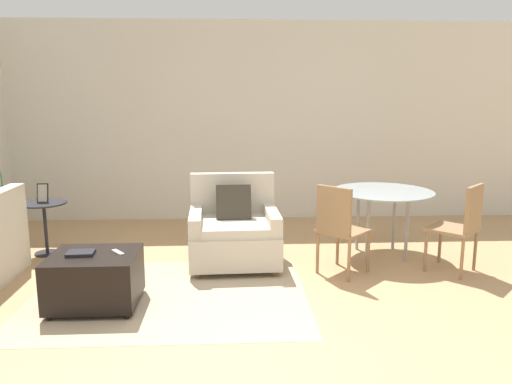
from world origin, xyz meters
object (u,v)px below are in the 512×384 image
Objects in this scene: potted_plant at (1,232)px; dining_chair_near_right at (462,223)px; armchair at (234,232)px; side_table at (45,218)px; dining_chair_near_left at (339,224)px; book_stack at (81,253)px; tv_remote_primary at (118,252)px; picture_frame at (43,193)px; dining_table at (383,198)px; ottoman at (95,278)px.

potted_plant is 4.94m from dining_chair_near_right.
armchair is 1.04× the size of dining_chair_near_right.
side_table is 3.21m from dining_chair_near_left.
tv_remote_primary is at bearing 7.50° from book_stack.
tv_remote_primary is 1.81m from picture_frame.
dining_chair_near_right reaches higher than dining_table.
tv_remote_primary is at bearing 10.57° from ottoman.
armchair is 1.59× the size of side_table.
side_table is at bearing -90.00° from picture_frame.
book_stack is 1.43× the size of tv_remote_primary.
side_table is 0.66× the size of dining_chair_near_left.
picture_frame is at bearing 119.33° from book_stack.
ottoman is at bearing -164.09° from dining_chair_near_left.
tv_remote_primary is 2.08m from dining_chair_near_left.
potted_plant is (-2.61, 0.51, -0.11)m from armchair.
tv_remote_primary reaches higher than ottoman.
potted_plant is 0.71m from picture_frame.
dining_chair_near_right is (1.22, 0.00, 0.00)m from dining_chair_near_left.
book_stack is at bearing -156.92° from dining_table.
potted_plant is at bearing 131.09° from book_stack.
armchair is 1.67m from dining_table.
picture_frame is at bearing 90.00° from side_table.
picture_frame is (-2.09, 0.42, 0.35)m from armchair.
tv_remote_primary is at bearing -155.33° from dining_table.
picture_frame is at bearing 165.21° from dining_chair_near_left.
tv_remote_primary is 0.14× the size of potted_plant.
armchair is 2.16m from picture_frame.
armchair is 4.47× the size of picture_frame.
dining_table reaches higher than side_table.
side_table is (-2.09, 0.42, 0.08)m from armchair.
tv_remote_primary is at bearing -51.79° from side_table.
ottoman is 3.47m from dining_chair_near_right.
potted_plant is 1.28× the size of dining_chair_near_left.
side_table is at bearing 119.34° from book_stack.
armchair is 5.94× the size of tv_remote_primary.
dining_chair_near_right is at bearing -10.63° from potted_plant.
ottoman is 0.24m from book_stack.
picture_frame reaches higher than dining_table.
picture_frame is 0.19× the size of dining_table.
dining_chair_near_left is (3.10, -0.82, -0.18)m from picture_frame.
dining_chair_near_right is (3.21, 0.59, 0.06)m from tv_remote_primary.
armchair reaches higher than side_table.
dining_table reaches higher than tv_remote_primary.
dining_table is 1.20× the size of dining_chair_near_right.
dining_chair_near_right is at bearing -45.00° from dining_table.
armchair is 2.28m from dining_chair_near_right.
armchair is 4.16× the size of book_stack.
book_stack is at bearing -164.70° from dining_chair_near_left.
tv_remote_primary is 0.15× the size of dining_table.
ottoman is 2.11m from potted_plant.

